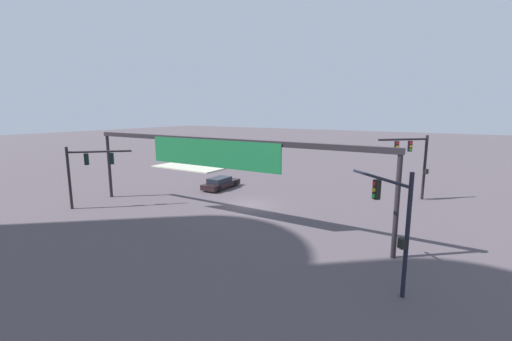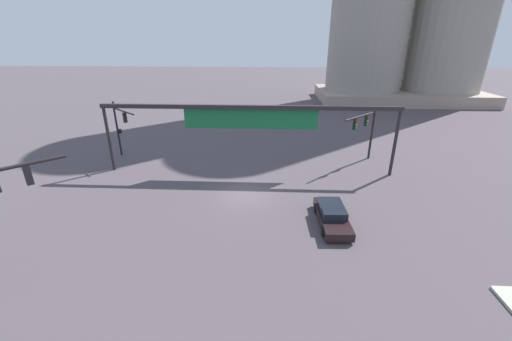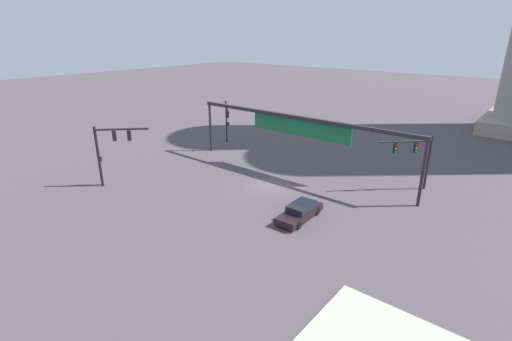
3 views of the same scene
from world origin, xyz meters
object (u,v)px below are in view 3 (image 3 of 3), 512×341
object	(u,v)px
traffic_signal_opposite_side	(109,146)
sedan_car_approaching	(300,212)
traffic_signal_near_corner	(227,118)
traffic_signal_cross_street	(416,153)

from	to	relation	value
traffic_signal_opposite_side	sedan_car_approaching	size ratio (longest dim) A/B	1.22
traffic_signal_near_corner	traffic_signal_opposite_side	distance (m)	17.61
traffic_signal_near_corner	traffic_signal_cross_street	xyz separation A→B (m)	(24.12, -0.17, 0.04)
traffic_signal_cross_street	traffic_signal_near_corner	bearing A→B (deg)	-45.41
traffic_signal_near_corner	traffic_signal_opposite_side	xyz separation A→B (m)	(1.40, -17.54, 0.46)
sedan_car_approaching	traffic_signal_near_corner	bearing A→B (deg)	-123.91
traffic_signal_near_corner	sedan_car_approaching	world-z (taller)	traffic_signal_near_corner
traffic_signal_near_corner	traffic_signal_cross_street	size ratio (longest dim) A/B	1.07
traffic_signal_opposite_side	sedan_car_approaching	bearing A→B (deg)	-27.19
traffic_signal_opposite_side	traffic_signal_cross_street	size ratio (longest dim) A/B	1.14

